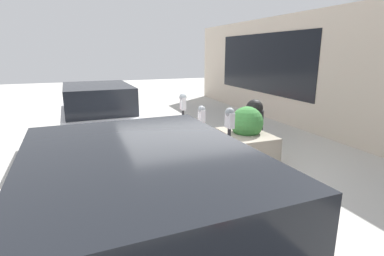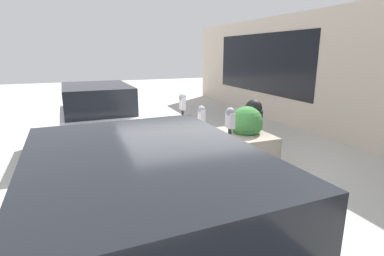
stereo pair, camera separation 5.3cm
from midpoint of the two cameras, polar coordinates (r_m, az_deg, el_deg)
name	(u,v)px [view 1 (the left image)]	position (r m, az deg, el deg)	size (l,w,h in m)	color
ground_plane	(188,171)	(6.07, -0.46, -8.26)	(40.00, 40.00, 0.00)	beige
curb_strip	(185,171)	(6.04, -1.18, -8.19)	(19.00, 0.16, 0.04)	red
building_facade	(364,77)	(8.32, 30.13, 8.40)	(19.00, 0.17, 3.48)	beige
parking_meter_nearest	(229,131)	(4.87, 7.43, -0.61)	(0.18, 0.16, 1.48)	#232326
parking_meter_second	(202,123)	(5.87, 2.09, 0.88)	(0.18, 0.15, 1.32)	#232326
parking_meter_middle	(183,108)	(6.80, -1.51, 3.85)	(0.20, 0.17, 1.42)	#232326
planter_box	(246,139)	(6.69, 10.49, -1.99)	(1.36, 0.88, 1.20)	gray
parked_car_front	(140,235)	(2.73, -9.28, -19.52)	(4.27, 2.03, 1.62)	#383D47
parked_car_middle	(99,114)	(8.05, -17.14, 2.59)	(4.33, 1.90, 1.53)	silver
trash_bin	(254,122)	(7.73, 11.87, 1.05)	(0.47, 0.47, 1.18)	black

